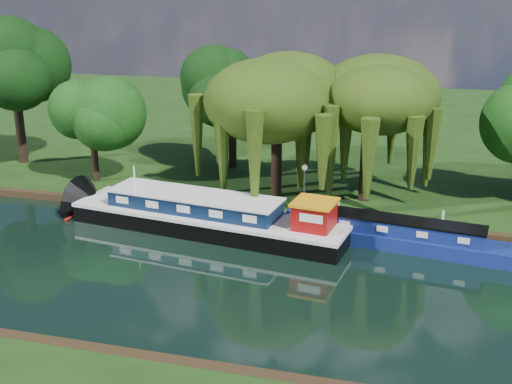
# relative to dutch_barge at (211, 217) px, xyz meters

# --- Properties ---
(ground) EXTENTS (120.00, 120.00, 0.00)m
(ground) POSITION_rel_dutch_barge_xyz_m (4.08, -5.56, -0.87)
(ground) COLOR black
(far_bank) EXTENTS (120.00, 52.00, 0.45)m
(far_bank) POSITION_rel_dutch_barge_xyz_m (4.08, 28.44, -0.65)
(far_bank) COLOR black
(far_bank) RESTS_ON ground
(dutch_barge) EXTENTS (17.01, 5.99, 3.51)m
(dutch_barge) POSITION_rel_dutch_barge_xyz_m (0.00, 0.00, 0.00)
(dutch_barge) COLOR black
(dutch_barge) RESTS_ON ground
(narrowboat) EXTENTS (12.26, 3.65, 1.76)m
(narrowboat) POSITION_rel_dutch_barge_xyz_m (11.03, 0.39, -0.24)
(narrowboat) COLOR navy
(narrowboat) RESTS_ON ground
(red_dinghy) EXTENTS (3.92, 3.27, 0.70)m
(red_dinghy) POSITION_rel_dutch_barge_xyz_m (-8.40, 0.59, -0.87)
(red_dinghy) COLOR maroon
(red_dinghy) RESTS_ON ground
(willow_left) EXTENTS (7.34, 7.34, 8.80)m
(willow_left) POSITION_rel_dutch_barge_xyz_m (2.51, 6.04, 5.97)
(willow_left) COLOR black
(willow_left) RESTS_ON far_bank
(willow_right) EXTENTS (6.83, 6.83, 8.32)m
(willow_right) POSITION_rel_dutch_barge_xyz_m (8.20, 6.63, 5.65)
(willow_right) COLOR black
(willow_right) RESTS_ON far_bank
(tree_far_left) EXTENTS (4.36, 4.36, 7.03)m
(tree_far_left) POSITION_rel_dutch_barge_xyz_m (-10.64, 6.01, 4.40)
(tree_far_left) COLOR black
(tree_far_left) RESTS_ON far_bank
(tree_far_back) EXTENTS (5.92, 5.92, 9.96)m
(tree_far_back) POSITION_rel_dutch_barge_xyz_m (-18.47, 8.92, 6.51)
(tree_far_back) COLOR black
(tree_far_back) RESTS_ON far_bank
(tree_far_mid) EXTENTS (5.08, 5.08, 8.31)m
(tree_far_mid) POSITION_rel_dutch_barge_xyz_m (-2.19, 11.67, 5.31)
(tree_far_mid) COLOR black
(tree_far_mid) RESTS_ON far_bank
(lamppost) EXTENTS (0.36, 0.36, 2.56)m
(lamppost) POSITION_rel_dutch_barge_xyz_m (4.58, 4.94, 1.55)
(lamppost) COLOR silver
(lamppost) RESTS_ON far_bank
(mooring_posts) EXTENTS (19.16, 0.16, 1.00)m
(mooring_posts) POSITION_rel_dutch_barge_xyz_m (3.58, 2.84, 0.08)
(mooring_posts) COLOR silver
(mooring_posts) RESTS_ON far_bank
(reeds_near) EXTENTS (33.70, 1.50, 1.10)m
(reeds_near) POSITION_rel_dutch_barge_xyz_m (10.96, -13.14, -0.32)
(reeds_near) COLOR #1A4111
(reeds_near) RESTS_ON ground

